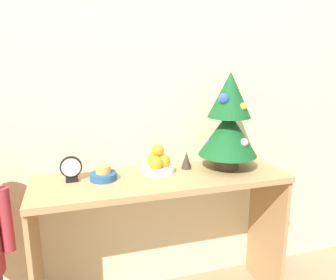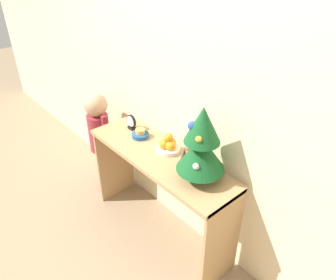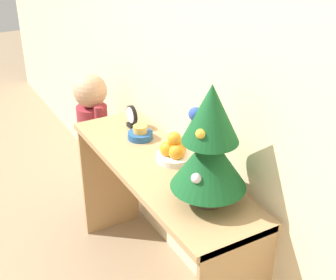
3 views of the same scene
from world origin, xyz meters
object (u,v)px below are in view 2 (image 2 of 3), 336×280
singing_bowl (140,134)px  child_figure (99,128)px  fruit_bowl (168,145)px  desk_clock (131,122)px  mini_tree (201,144)px  figurine (184,154)px

singing_bowl → child_figure: 0.57m
fruit_bowl → desk_clock: 0.42m
mini_tree → singing_bowl: bearing=178.3°
mini_tree → desk_clock: 0.80m
fruit_bowl → child_figure: child_figure is taller
child_figure → fruit_bowl: bearing=6.4°
mini_tree → child_figure: (-1.18, -0.04, -0.39)m
desk_clock → mini_tree: bearing=-3.0°
singing_bowl → figurine: size_ratio=1.39×
singing_bowl → desk_clock: 0.15m
mini_tree → singing_bowl: size_ratio=3.92×
figurine → child_figure: bearing=-174.4°
fruit_bowl → figurine: 0.16m
singing_bowl → figurine: 0.43m
singing_bowl → child_figure: (-0.55, -0.05, -0.17)m
desk_clock → child_figure: child_figure is taller
singing_bowl → child_figure: bearing=-174.4°
desk_clock → child_figure: size_ratio=0.13×
figurine → singing_bowl: bearing=-174.4°
figurine → child_figure: child_figure is taller
desk_clock → fruit_bowl: bearing=2.0°
fruit_bowl → figurine: fruit_bowl is taller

